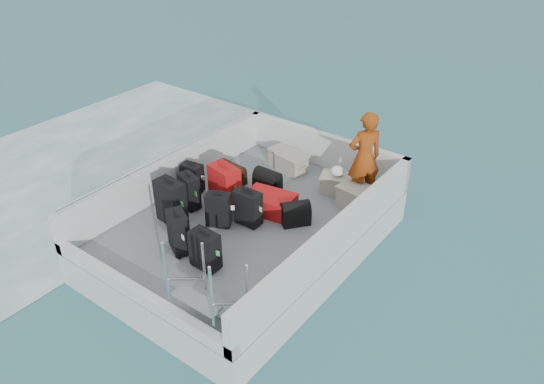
{
  "coord_description": "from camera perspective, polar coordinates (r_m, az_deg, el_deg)",
  "views": [
    {
      "loc": [
        4.83,
        -5.74,
        5.74
      ],
      "look_at": [
        0.17,
        0.48,
        1.0
      ],
      "focal_mm": 35.0,
      "sensor_mm": 36.0,
      "label": 1
    }
  ],
  "objects": [
    {
      "name": "suitcase_5",
      "position": [
        9.31,
        -5.11,
        0.64
      ],
      "size": [
        0.61,
        0.44,
        0.76
      ],
      "primitive_type": "cube",
      "rotation": [
        0.0,
        0.0,
        -0.21
      ],
      "color": "#B50D17",
      "rests_on": "deck"
    },
    {
      "name": "ground",
      "position": [
        9.44,
        -2.59,
        -6.08
      ],
      "size": [
        160.0,
        160.0,
        0.0
      ],
      "primitive_type": "plane",
      "color": "#1C5062",
      "rests_on": "ground"
    },
    {
      "name": "suitcase_1",
      "position": [
        9.36,
        -8.89,
        0.07
      ],
      "size": [
        0.47,
        0.35,
        0.62
      ],
      "primitive_type": "cube",
      "rotation": [
        0.0,
        0.0,
        -0.31
      ],
      "color": "black",
      "rests_on": "deck"
    },
    {
      "name": "duffel_1",
      "position": [
        9.83,
        -0.49,
        1.1
      ],
      "size": [
        0.49,
        0.3,
        0.32
      ],
      "primitive_type": null,
      "rotation": [
        0.0,
        0.0,
        0.0
      ],
      "color": "black",
      "rests_on": "deck"
    },
    {
      "name": "crate_2",
      "position": [
        9.83,
        6.94,
        0.83
      ],
      "size": [
        0.62,
        0.51,
        0.32
      ],
      "primitive_type": "cube",
      "rotation": [
        0.0,
        0.0,
        0.31
      ],
      "color": "#A19D8C",
      "rests_on": "deck"
    },
    {
      "name": "white_bag",
      "position": [
        9.7,
        7.03,
        2.11
      ],
      "size": [
        0.24,
        0.24,
        0.18
      ],
      "primitive_type": "ellipsoid",
      "color": "white",
      "rests_on": "crate_2"
    },
    {
      "name": "yellow_bag",
      "position": [
        9.57,
        10.4,
        -0.76
      ],
      "size": [
        0.28,
        0.26,
        0.22
      ],
      "primitive_type": "ellipsoid",
      "color": "gold",
      "rests_on": "deck"
    },
    {
      "name": "duffel_2",
      "position": [
        8.91,
        2.53,
        -2.48
      ],
      "size": [
        0.53,
        0.56,
        0.32
      ],
      "primitive_type": null,
      "rotation": [
        0.0,
        0.0,
        0.9
      ],
      "color": "black",
      "rests_on": "deck"
    },
    {
      "name": "wake_foam",
      "position": [
        12.59,
        -19.83,
        2.26
      ],
      "size": [
        10.0,
        10.0,
        0.0
      ],
      "primitive_type": "plane",
      "color": "white",
      "rests_on": "ground"
    },
    {
      "name": "suitcase_2",
      "position": [
        9.82,
        -8.56,
        1.48
      ],
      "size": [
        0.42,
        0.3,
        0.56
      ],
      "primitive_type": "cube",
      "rotation": [
        0.0,
        0.0,
        0.18
      ],
      "color": "black",
      "rests_on": "deck"
    },
    {
      "name": "crate_0",
      "position": [
        10.66,
        1.26,
        3.65
      ],
      "size": [
        0.58,
        0.45,
        0.32
      ],
      "primitive_type": "cube",
      "rotation": [
        0.0,
        0.0,
        -0.18
      ],
      "color": "#A19D8C",
      "rests_on": "deck"
    },
    {
      "name": "suitcase_0",
      "position": [
        8.95,
        -10.82,
        -1.11
      ],
      "size": [
        0.53,
        0.33,
        0.79
      ],
      "primitive_type": "cube",
      "rotation": [
        0.0,
        0.0,
        -0.09
      ],
      "color": "black",
      "rests_on": "deck"
    },
    {
      "name": "suitcase_8",
      "position": [
        9.2,
        -0.22,
        -1.19
      ],
      "size": [
        0.92,
        0.69,
        0.33
      ],
      "primitive_type": "cube",
      "rotation": [
        0.0,
        0.0,
        1.74
      ],
      "color": "#B50D17",
      "rests_on": "deck"
    },
    {
      "name": "deck_fittings",
      "position": [
        8.48,
        -2.29,
        -2.67
      ],
      "size": [
        3.6,
        5.0,
        0.9
      ],
      "color": "silver",
      "rests_on": "deck"
    },
    {
      "name": "deck",
      "position": [
        9.09,
        -2.68,
        -3.02
      ],
      "size": [
        3.3,
        4.7,
        0.02
      ],
      "primitive_type": "cube",
      "color": "slate",
      "rests_on": "ferry_hull"
    },
    {
      "name": "crate_3",
      "position": [
        9.4,
        9.15,
        -0.7
      ],
      "size": [
        0.67,
        0.5,
        0.38
      ],
      "primitive_type": "cube",
      "rotation": [
        0.0,
        0.0,
        -0.11
      ],
      "color": "#A19D8C",
      "rests_on": "deck"
    },
    {
      "name": "suitcase_3",
      "position": [
        8.31,
        -10.02,
        -4.31
      ],
      "size": [
        0.51,
        0.44,
        0.67
      ],
      "primitive_type": "cube",
      "rotation": [
        0.0,
        0.0,
        -0.5
      ],
      "color": "black",
      "rests_on": "deck"
    },
    {
      "name": "suitcase_7",
      "position": [
        8.81,
        -2.59,
        -1.74
      ],
      "size": [
        0.45,
        0.26,
        0.62
      ],
      "primitive_type": "cube",
      "rotation": [
        0.0,
        0.0,
        0.02
      ],
      "color": "black",
      "rests_on": "deck"
    },
    {
      "name": "suitcase_4",
      "position": [
        8.82,
        -5.77,
        -1.93
      ],
      "size": [
        0.47,
        0.39,
        0.6
      ],
      "primitive_type": "cube",
      "rotation": [
        0.0,
        0.0,
        0.45
      ],
      "color": "black",
      "rests_on": "deck"
    },
    {
      "name": "suitcase_6",
      "position": [
        7.93,
        -7.21,
        -6.25
      ],
      "size": [
        0.45,
        0.28,
        0.62
      ],
      "primitive_type": "cube",
      "rotation": [
        0.0,
        0.0,
        -0.03
      ],
      "color": "black",
      "rests_on": "deck"
    },
    {
      "name": "passenger",
      "position": [
        9.34,
        9.91,
        3.67
      ],
      "size": [
        0.7,
        0.74,
        1.7
      ],
      "primitive_type": "imported",
      "rotation": [
        0.0,
        0.0,
        -2.22
      ],
      "color": "#C34B12",
      "rests_on": "deck"
    },
    {
      "name": "duffel_0",
      "position": [
        10.09,
        -4.34,
        1.85
      ],
      "size": [
        0.56,
        0.35,
        0.32
      ],
      "primitive_type": null,
      "rotation": [
        0.0,
        0.0,
        -0.1
      ],
      "color": "black",
      "rests_on": "deck"
    },
    {
      "name": "crate_1",
      "position": [
        10.44,
        2.12,
        3.05
      ],
      "size": [
        0.61,
        0.47,
        0.33
      ],
      "primitive_type": "cube",
      "rotation": [
        0.0,
        0.0,
        -0.18
      ],
      "color": "#A19D8C",
      "rests_on": "deck"
    },
    {
      "name": "ferry_hull",
      "position": [
        9.26,
        -2.63,
        -4.61
      ],
      "size": [
        3.6,
        5.0,
        0.6
      ],
      "primitive_type": "cube",
      "color": "silver",
      "rests_on": "ground"
    }
  ]
}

